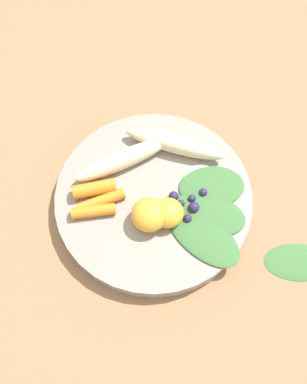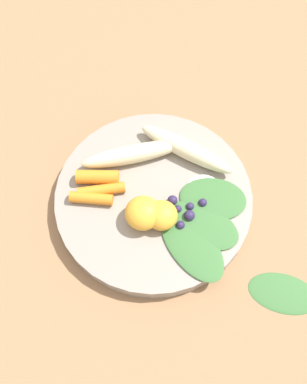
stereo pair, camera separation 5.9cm
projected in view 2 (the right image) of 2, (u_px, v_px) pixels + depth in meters
name	position (u px, v px, depth m)	size (l,w,h in m)	color
ground_plane	(154.00, 202.00, 0.63)	(2.40, 2.40, 0.00)	#99704C
bowl	(154.00, 199.00, 0.62)	(0.27, 0.27, 0.02)	gray
banana_peeled_left	(132.00, 154.00, 0.62)	(0.15, 0.03, 0.03)	beige
banana_peeled_right	(185.00, 148.00, 0.62)	(0.15, 0.03, 0.03)	beige
orange_segment_near	(162.00, 215.00, 0.57)	(0.04, 0.04, 0.03)	#F4A833
orange_segment_far	(143.00, 213.00, 0.57)	(0.05, 0.05, 0.04)	#F4A833
carrot_front	(98.00, 177.00, 0.61)	(0.02, 0.02, 0.06)	orange
carrot_mid_left	(101.00, 190.00, 0.60)	(0.01, 0.01, 0.06)	orange
carrot_mid_right	(91.00, 198.00, 0.59)	(0.02, 0.02, 0.06)	orange
blueberry_pile	(186.00, 210.00, 0.59)	(0.05, 0.06, 0.01)	#2D234C
coconut_shred_patch	(204.00, 191.00, 0.61)	(0.05, 0.05, 0.00)	white
kale_leaf_left	(192.00, 244.00, 0.57)	(0.12, 0.06, 0.01)	#3D7038
kale_leaf_right	(203.00, 223.00, 0.58)	(0.10, 0.06, 0.01)	#3D7038
kale_leaf_rear	(213.00, 199.00, 0.60)	(0.09, 0.06, 0.01)	#3D7038
kale_leaf_stray	(284.00, 293.00, 0.57)	(0.09, 0.05, 0.01)	#3D7038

